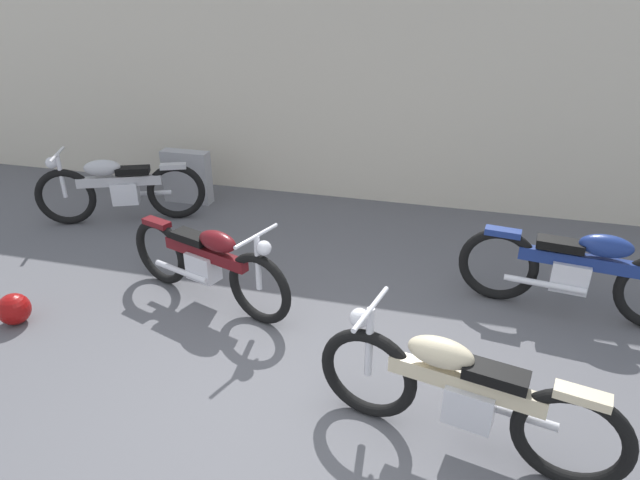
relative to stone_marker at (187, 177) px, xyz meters
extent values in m
plane|color=#56565B|center=(2.66, -3.60, -0.37)|extent=(40.00, 40.00, 0.00)
cube|color=beige|center=(2.66, 0.86, 1.14)|extent=(18.00, 0.30, 3.02)
cube|color=#9E9EA3|center=(0.00, 0.00, 0.00)|extent=(0.67, 0.20, 0.74)
sphere|color=maroon|center=(-0.17, -3.18, -0.22)|extent=(0.30, 0.30, 0.30)
torus|color=black|center=(2.03, -2.57, -0.01)|extent=(0.70, 0.31, 0.71)
torus|color=black|center=(0.79, -2.14, -0.01)|extent=(0.70, 0.31, 0.71)
cube|color=silver|center=(1.37, -2.34, 0.01)|extent=(0.36, 0.29, 0.27)
cube|color=#590F14|center=(1.41, -2.35, 0.16)|extent=(0.98, 0.42, 0.12)
ellipsoid|color=#590F14|center=(1.58, -2.41, 0.34)|extent=(0.47, 0.32, 0.19)
cube|color=black|center=(1.25, -2.30, 0.29)|extent=(0.43, 0.29, 0.08)
cube|color=#590F14|center=(0.79, -2.14, 0.32)|extent=(0.33, 0.21, 0.06)
cylinder|color=silver|center=(2.03, -2.57, 0.26)|extent=(0.05, 0.05, 0.54)
cylinder|color=silver|center=(2.03, -2.57, 0.52)|extent=(0.22, 0.55, 0.04)
sphere|color=silver|center=(2.11, -2.59, 0.43)|extent=(0.14, 0.14, 0.14)
cylinder|color=silver|center=(1.14, -2.39, -0.06)|extent=(0.66, 0.28, 0.06)
torus|color=black|center=(4.15, -1.58, 0.01)|extent=(0.77, 0.19, 0.76)
cube|color=silver|center=(4.80, -1.66, 0.03)|extent=(0.36, 0.25, 0.29)
cube|color=navy|center=(4.85, -1.67, 0.20)|extent=(1.07, 0.24, 0.13)
ellipsoid|color=navy|center=(5.04, -1.69, 0.39)|extent=(0.48, 0.26, 0.21)
cube|color=black|center=(4.67, -1.64, 0.34)|extent=(0.44, 0.24, 0.08)
cube|color=navy|center=(4.15, -1.58, 0.37)|extent=(0.35, 0.17, 0.06)
cylinder|color=silver|center=(4.58, -1.76, -0.04)|extent=(0.73, 0.15, 0.06)
torus|color=black|center=(3.22, -3.50, 0.00)|extent=(0.74, 0.24, 0.74)
torus|color=black|center=(4.55, -3.79, 0.00)|extent=(0.74, 0.24, 0.74)
cube|color=silver|center=(3.94, -3.66, 0.02)|extent=(0.36, 0.27, 0.28)
cube|color=beige|center=(3.89, -3.65, 0.18)|extent=(1.04, 0.32, 0.12)
ellipsoid|color=beige|center=(3.71, -3.61, 0.37)|extent=(0.48, 0.29, 0.20)
cube|color=black|center=(4.06, -3.68, 0.31)|extent=(0.43, 0.26, 0.08)
cube|color=beige|center=(4.55, -3.79, 0.35)|extent=(0.34, 0.19, 0.06)
cylinder|color=silver|center=(3.22, -3.50, 0.28)|extent=(0.06, 0.06, 0.56)
cylinder|color=silver|center=(3.22, -3.50, 0.56)|extent=(0.16, 0.58, 0.04)
sphere|color=silver|center=(3.14, -3.49, 0.46)|extent=(0.14, 0.14, 0.14)
cylinder|color=silver|center=(4.16, -3.58, -0.05)|extent=(0.71, 0.21, 0.06)
torus|color=black|center=(-1.13, -1.11, 0.00)|extent=(0.72, 0.38, 0.74)
torus|color=black|center=(0.13, -0.57, 0.00)|extent=(0.72, 0.38, 0.74)
cube|color=silver|center=(-0.45, -0.82, 0.02)|extent=(0.38, 0.32, 0.29)
cube|color=#ADADB2|center=(-0.50, -0.84, 0.19)|extent=(1.00, 0.50, 0.12)
ellipsoid|color=#ADADB2|center=(-0.67, -0.91, 0.37)|extent=(0.49, 0.36, 0.20)
cube|color=black|center=(-0.33, -0.77, 0.32)|extent=(0.45, 0.33, 0.08)
cube|color=#ADADB2|center=(0.13, -0.57, 0.35)|extent=(0.35, 0.24, 0.06)
cylinder|color=silver|center=(-1.13, -1.11, 0.28)|extent=(0.06, 0.06, 0.56)
cylinder|color=silver|center=(-1.13, -1.11, 0.57)|extent=(0.27, 0.56, 0.04)
sphere|color=silver|center=(-1.21, -1.14, 0.46)|extent=(0.14, 0.14, 0.14)
cylinder|color=silver|center=(-0.31, -0.63, -0.05)|extent=(0.68, 0.34, 0.06)
camera|label=1|loc=(3.71, -6.68, 2.64)|focal=31.40mm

